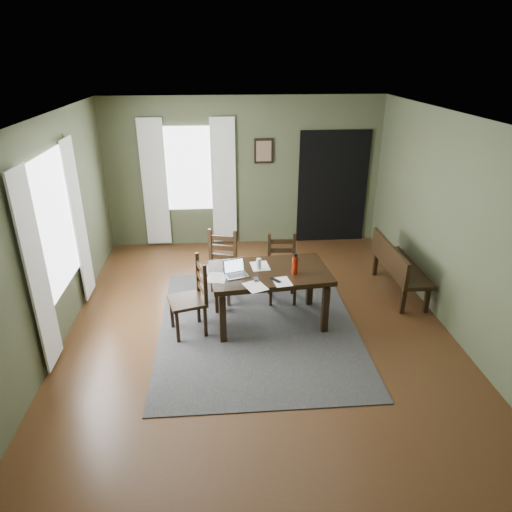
{
  "coord_description": "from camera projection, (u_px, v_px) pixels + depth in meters",
  "views": [
    {
      "loc": [
        -0.44,
        -5.19,
        3.38
      ],
      "look_at": [
        0.0,
        0.3,
        0.9
      ],
      "focal_mm": 32.0,
      "sensor_mm": 36.0,
      "label": 1
    }
  ],
  "objects": [
    {
      "name": "water_bottle",
      "position": [
        295.0,
        265.0,
        5.79
      ],
      "size": [
        0.1,
        0.1,
        0.27
      ],
      "rotation": [
        0.0,
        0.0,
        0.37
      ],
      "color": "#A4220C",
      "rests_on": "dining_table"
    },
    {
      "name": "curtain_left_near",
      "position": [
        37.0,
        273.0,
        4.9
      ],
      "size": [
        0.03,
        0.48,
        2.3
      ],
      "color": "silver",
      "rests_on": "ground"
    },
    {
      "name": "bench",
      "position": [
        397.0,
        264.0,
        6.8
      ],
      "size": [
        0.46,
        1.42,
        0.8
      ],
      "rotation": [
        0.0,
        0.0,
        1.57
      ],
      "color": "black",
      "rests_on": "ground"
    },
    {
      "name": "window_left",
      "position": [
        54.0,
        225.0,
        5.54
      ],
      "size": [
        0.01,
        1.3,
        1.7
      ],
      "color": "white",
      "rests_on": "ground"
    },
    {
      "name": "room_shell",
      "position": [
        258.0,
        197.0,
        5.39
      ],
      "size": [
        5.02,
        6.02,
        2.71
      ],
      "color": "#464E33",
      "rests_on": "ground"
    },
    {
      "name": "paper_e",
      "position": [
        255.0,
        286.0,
        5.51
      ],
      "size": [
        0.32,
        0.36,
        0.0
      ],
      "primitive_type": "cube",
      "rotation": [
        0.0,
        0.0,
        0.39
      ],
      "color": "white",
      "rests_on": "dining_table"
    },
    {
      "name": "curtain_back_left",
      "position": [
        155.0,
        184.0,
        8.19
      ],
      "size": [
        0.44,
        0.03,
        2.3
      ],
      "color": "silver",
      "rests_on": "ground"
    },
    {
      "name": "doorway_back",
      "position": [
        333.0,
        187.0,
        8.52
      ],
      "size": [
        1.3,
        0.03,
        2.1
      ],
      "color": "black",
      "rests_on": "ground"
    },
    {
      "name": "computer_mouse",
      "position": [
        256.0,
        279.0,
        5.65
      ],
      "size": [
        0.05,
        0.09,
        0.03
      ],
      "primitive_type": "cube",
      "rotation": [
        0.0,
        0.0,
        -0.01
      ],
      "color": "#3F3F42",
      "rests_on": "dining_table"
    },
    {
      "name": "framed_picture",
      "position": [
        264.0,
        151.0,
        8.14
      ],
      "size": [
        0.34,
        0.03,
        0.44
      ],
      "color": "black",
      "rests_on": "ground"
    },
    {
      "name": "drinking_glass",
      "position": [
        259.0,
        264.0,
        5.92
      ],
      "size": [
        0.08,
        0.08,
        0.15
      ],
      "primitive_type": "cylinder",
      "rotation": [
        0.0,
        0.0,
        0.18
      ],
      "color": "silver",
      "rests_on": "dining_table"
    },
    {
      "name": "chair_end",
      "position": [
        191.0,
        298.0,
        5.82
      ],
      "size": [
        0.55,
        0.55,
        1.02
      ],
      "rotation": [
        0.0,
        0.0,
        -1.29
      ],
      "color": "black",
      "rests_on": "rug"
    },
    {
      "name": "curtain_left_far",
      "position": [
        79.0,
        221.0,
        6.39
      ],
      "size": [
        0.03,
        0.48,
        2.3
      ],
      "color": "silver",
      "rests_on": "ground"
    },
    {
      "name": "tv_remote",
      "position": [
        275.0,
        280.0,
        5.65
      ],
      "size": [
        0.13,
        0.16,
        0.02
      ],
      "primitive_type": "cube",
      "rotation": [
        0.0,
        0.0,
        0.64
      ],
      "color": "black",
      "rests_on": "dining_table"
    },
    {
      "name": "window_back",
      "position": [
        189.0,
        169.0,
        8.16
      ],
      "size": [
        1.0,
        0.01,
        1.5
      ],
      "color": "white",
      "rests_on": "ground"
    },
    {
      "name": "chair_back_right",
      "position": [
        282.0,
        269.0,
        6.63
      ],
      "size": [
        0.45,
        0.45,
        0.97
      ],
      "rotation": [
        0.0,
        0.0,
        -0.05
      ],
      "color": "black",
      "rests_on": "rug"
    },
    {
      "name": "paper_a",
      "position": [
        217.0,
        278.0,
        5.72
      ],
      "size": [
        0.28,
        0.34,
        0.0
      ],
      "primitive_type": "cube",
      "rotation": [
        0.0,
        0.0,
        -0.14
      ],
      "color": "white",
      "rests_on": "dining_table"
    },
    {
      "name": "rug",
      "position": [
        258.0,
        326.0,
        6.13
      ],
      "size": [
        2.6,
        3.2,
        0.01
      ],
      "color": "#363636",
      "rests_on": "ground"
    },
    {
      "name": "paper_b",
      "position": [
        282.0,
        282.0,
        5.62
      ],
      "size": [
        0.24,
        0.3,
        0.0
      ],
      "primitive_type": "cube",
      "rotation": [
        0.0,
        0.0,
        0.16
      ],
      "color": "white",
      "rests_on": "dining_table"
    },
    {
      "name": "ground",
      "position": [
        258.0,
        326.0,
        6.13
      ],
      "size": [
        5.0,
        6.0,
        0.01
      ],
      "color": "#492C16"
    },
    {
      "name": "chair_back_left",
      "position": [
        221.0,
        267.0,
        6.65
      ],
      "size": [
        0.55,
        0.55,
        1.01
      ],
      "rotation": [
        0.0,
        0.0,
        -0.29
      ],
      "color": "black",
      "rests_on": "rug"
    },
    {
      "name": "laptop",
      "position": [
        235.0,
        271.0,
        5.79
      ],
      "size": [
        0.34,
        0.3,
        0.19
      ],
      "rotation": [
        0.0,
        0.0,
        0.3
      ],
      "color": "#B7B7BC",
      "rests_on": "dining_table"
    },
    {
      "name": "curtain_back_right",
      "position": [
        224.0,
        182.0,
        8.28
      ],
      "size": [
        0.44,
        0.03,
        2.3
      ],
      "color": "silver",
      "rests_on": "ground"
    },
    {
      "name": "dining_table",
      "position": [
        270.0,
        277.0,
        5.95
      ],
      "size": [
        1.61,
        1.05,
        0.76
      ],
      "rotation": [
        0.0,
        0.0,
        0.09
      ],
      "color": "black",
      "rests_on": "rug"
    },
    {
      "name": "paper_c",
      "position": [
        260.0,
        266.0,
        6.03
      ],
      "size": [
        0.26,
        0.32,
        0.0
      ],
      "primitive_type": "cube",
      "rotation": [
        0.0,
        0.0,
        0.1
      ],
      "color": "white",
      "rests_on": "dining_table"
    }
  ]
}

